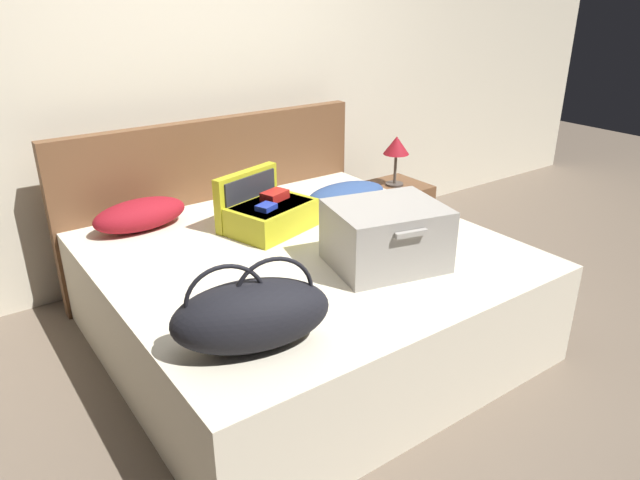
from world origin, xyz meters
TOP-DOWN VIEW (x-y plane):
  - ground_plane at (0.00, 0.00)m, footprint 12.00×12.00m
  - back_wall at (0.00, 1.65)m, footprint 8.00×0.10m
  - bed at (0.00, 0.40)m, footprint 1.93×1.88m
  - headboard at (0.00, 1.38)m, footprint 1.97×0.08m
  - hard_case_large at (0.22, 0.03)m, footprint 0.59×0.52m
  - hard_case_medium at (-0.01, 0.74)m, footprint 0.53×0.47m
  - duffel_bag at (-0.64, -0.20)m, footprint 0.65×0.45m
  - pillow_near_headboard at (-0.57, 1.13)m, footprint 0.52×0.27m
  - pillow_center_head at (0.56, 0.77)m, footprint 0.53×0.29m
  - nightstand at (1.25, 1.09)m, footprint 0.44×0.40m
  - table_lamp at (1.25, 1.09)m, footprint 0.18×0.18m

SIDE VIEW (x-z plane):
  - ground_plane at x=0.00m, z-range 0.00..0.00m
  - nightstand at x=1.25m, z-range 0.00..0.44m
  - bed at x=0.00m, z-range 0.00..0.53m
  - headboard at x=0.00m, z-range 0.00..1.02m
  - pillow_center_head at x=0.56m, z-range 0.53..0.67m
  - pillow_near_headboard at x=-0.57m, z-range 0.53..0.69m
  - hard_case_medium at x=-0.01m, z-range 0.48..0.78m
  - duffel_bag at x=-0.64m, z-range 0.49..0.83m
  - hard_case_large at x=0.22m, z-range 0.53..0.83m
  - table_lamp at x=1.25m, z-range 0.54..0.89m
  - back_wall at x=0.00m, z-range 0.00..2.60m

